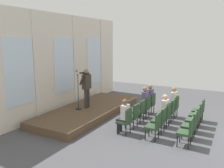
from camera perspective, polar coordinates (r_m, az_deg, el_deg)
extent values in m
plane|color=#4C4C51|center=(9.14, 20.27, -11.16)|extent=(15.94, 15.94, 0.00)
cube|color=silver|center=(11.16, -11.84, 4.97)|extent=(9.56, 0.10, 4.46)
cube|color=silver|center=(9.34, -21.68, 2.80)|extent=(1.33, 0.04, 2.55)
cube|color=silver|center=(9.87, -18.11, 3.96)|extent=(0.20, 0.08, 4.46)
cube|color=silver|center=(11.13, -11.58, 4.48)|extent=(1.33, 0.04, 2.55)
cube|color=silver|center=(11.75, -9.05, 5.34)|extent=(0.20, 0.08, 4.46)
cube|color=silver|center=(13.17, -4.41, 5.59)|extent=(1.33, 0.04, 2.55)
cube|color=silver|center=(13.85, -2.59, 6.25)|extent=(0.20, 0.08, 4.46)
cube|color=brown|center=(10.71, -5.57, -6.45)|extent=(5.79, 2.24, 0.30)
cylinder|color=#332D28|center=(10.47, -6.42, -3.57)|extent=(0.14, 0.14, 0.86)
cylinder|color=#332D28|center=(10.62, -5.86, -3.37)|extent=(0.14, 0.14, 0.86)
cube|color=#332D28|center=(10.39, -6.22, 0.56)|extent=(0.42, 0.22, 0.65)
cube|color=#B28C19|center=(10.44, -6.74, 1.03)|extent=(0.06, 0.01, 0.39)
sphere|color=#8C6647|center=(10.32, -6.31, 3.07)|extent=(0.21, 0.21, 0.21)
cylinder|color=#332D28|center=(10.22, -7.36, 0.96)|extent=(0.09, 0.28, 0.45)
cylinder|color=#332D28|center=(10.53, -6.38, 2.56)|extent=(0.15, 0.36, 0.15)
cylinder|color=#332D28|center=(10.56, -7.14, 2.77)|extent=(0.11, 0.34, 0.15)
sphere|color=#8C6647|center=(10.62, -8.63, 3.17)|extent=(0.10, 0.10, 0.10)
cylinder|color=black|center=(10.45, -8.15, -6.01)|extent=(0.28, 0.28, 0.03)
cylinder|color=black|center=(10.26, -8.26, -2.05)|extent=(0.02, 0.02, 1.45)
sphere|color=#262626|center=(10.12, -8.38, 2.18)|extent=(0.07, 0.07, 0.07)
cylinder|color=black|center=(8.71, 2.40, -10.15)|extent=(0.04, 0.04, 0.40)
cylinder|color=black|center=(8.41, 1.29, -10.92)|extent=(0.04, 0.04, 0.40)
cylinder|color=black|center=(8.58, 4.47, -10.51)|extent=(0.04, 0.04, 0.40)
cylinder|color=black|center=(8.27, 3.43, -11.32)|extent=(0.04, 0.04, 0.40)
cube|color=#2D472D|center=(8.41, 2.91, -9.19)|extent=(0.46, 0.44, 0.08)
cube|color=#2D472D|center=(8.24, 4.13, -7.63)|extent=(0.46, 0.06, 0.46)
cylinder|color=#2D2D33|center=(8.48, 1.52, -10.58)|extent=(0.10, 0.10, 0.44)
cylinder|color=#2D2D33|center=(8.63, 2.07, -10.20)|extent=(0.10, 0.10, 0.44)
cube|color=#2D2D33|center=(8.41, 2.54, -8.75)|extent=(0.34, 0.36, 0.12)
cube|color=silver|center=(8.27, 3.25, -6.82)|extent=(0.36, 0.20, 0.50)
sphere|color=brown|center=(8.17, 3.15, -4.39)|extent=(0.20, 0.20, 0.20)
cylinder|color=black|center=(9.27, 4.22, -8.86)|extent=(0.04, 0.04, 0.40)
cylinder|color=black|center=(8.96, 3.25, -9.54)|extent=(0.04, 0.04, 0.40)
cylinder|color=black|center=(9.15, 6.18, -9.17)|extent=(0.04, 0.04, 0.40)
cylinder|color=black|center=(8.83, 5.28, -9.88)|extent=(0.04, 0.04, 0.40)
cube|color=#2D472D|center=(8.97, 4.76, -7.92)|extent=(0.46, 0.44, 0.08)
cube|color=#2D472D|center=(8.82, 5.92, -6.43)|extent=(0.46, 0.06, 0.46)
cylinder|color=black|center=(9.85, 5.82, -7.71)|extent=(0.04, 0.04, 0.40)
cylinder|color=black|center=(9.53, 4.97, -8.32)|extent=(0.04, 0.04, 0.40)
cylinder|color=black|center=(9.73, 7.68, -7.98)|extent=(0.04, 0.04, 0.40)
cylinder|color=black|center=(9.41, 6.89, -8.62)|extent=(0.04, 0.04, 0.40)
cube|color=#2D472D|center=(9.55, 6.37, -6.79)|extent=(0.46, 0.44, 0.08)
cube|color=#2D472D|center=(9.41, 7.48, -5.37)|extent=(0.46, 0.06, 0.46)
cylinder|color=black|center=(10.43, 7.24, -6.69)|extent=(0.04, 0.04, 0.40)
cylinder|color=black|center=(10.11, 6.48, -7.23)|extent=(0.04, 0.04, 0.40)
cylinder|color=black|center=(10.32, 9.01, -6.93)|extent=(0.04, 0.04, 0.40)
cylinder|color=black|center=(9.99, 8.30, -7.49)|extent=(0.04, 0.04, 0.40)
cube|color=#2D472D|center=(10.14, 7.79, -5.79)|extent=(0.46, 0.44, 0.08)
cube|color=#2D472D|center=(10.00, 8.85, -4.44)|extent=(0.46, 0.06, 0.46)
cylinder|color=#2D2D33|center=(10.19, 6.63, -6.98)|extent=(0.10, 0.10, 0.44)
cylinder|color=#2D2D33|center=(10.35, 7.00, -6.71)|extent=(0.10, 0.10, 0.44)
cube|color=#2D2D33|center=(10.14, 7.48, -5.42)|extent=(0.34, 0.36, 0.12)
cube|color=#594C72|center=(10.01, 8.12, -3.52)|extent=(0.36, 0.20, 0.60)
sphere|color=#8C6647|center=(9.93, 8.07, -1.21)|extent=(0.20, 0.20, 0.20)
cylinder|color=black|center=(11.02, 8.50, -5.77)|extent=(0.04, 0.04, 0.40)
cylinder|color=black|center=(10.70, 7.83, -6.26)|extent=(0.04, 0.04, 0.40)
cylinder|color=black|center=(10.91, 10.18, -5.98)|extent=(0.04, 0.04, 0.40)
cylinder|color=black|center=(10.59, 9.56, -6.48)|extent=(0.04, 0.04, 0.40)
cube|color=#2D472D|center=(10.74, 9.05, -4.89)|extent=(0.46, 0.44, 0.08)
cube|color=#2D472D|center=(10.61, 10.06, -3.60)|extent=(0.46, 0.06, 0.46)
cylinder|color=#2D2D33|center=(10.77, 7.95, -6.02)|extent=(0.10, 0.10, 0.44)
cylinder|color=#2D2D33|center=(10.94, 8.29, -5.78)|extent=(0.10, 0.10, 0.44)
cube|color=#2D2D33|center=(10.74, 8.76, -4.55)|extent=(0.34, 0.36, 0.12)
cube|color=#594C72|center=(10.62, 9.37, -2.79)|extent=(0.36, 0.20, 0.58)
sphere|color=#8C6647|center=(10.54, 9.33, -0.67)|extent=(0.20, 0.20, 0.20)
cylinder|color=black|center=(8.33, 9.03, -11.26)|extent=(0.04, 0.04, 0.40)
cylinder|color=black|center=(8.02, 8.14, -12.14)|extent=(0.04, 0.04, 0.40)
cylinder|color=black|center=(8.24, 11.30, -11.61)|extent=(0.04, 0.04, 0.40)
cylinder|color=black|center=(7.92, 10.50, -12.51)|extent=(0.04, 0.04, 0.40)
cube|color=#2D472D|center=(8.04, 9.80, -10.29)|extent=(0.46, 0.44, 0.08)
cube|color=#2D472D|center=(7.89, 11.18, -8.65)|extent=(0.46, 0.06, 0.46)
cylinder|color=black|center=(8.92, 10.48, -9.82)|extent=(0.04, 0.04, 0.40)
cylinder|color=black|center=(8.60, 9.71, -10.58)|extent=(0.04, 0.04, 0.40)
cylinder|color=black|center=(8.83, 12.60, -10.12)|extent=(0.04, 0.04, 0.40)
cylinder|color=black|center=(8.50, 11.92, -10.91)|extent=(0.04, 0.04, 0.40)
cube|color=#2D472D|center=(8.63, 11.24, -8.86)|extent=(0.46, 0.44, 0.08)
cube|color=#2D472D|center=(8.49, 12.53, -7.31)|extent=(0.46, 0.06, 0.46)
cylinder|color=black|center=(9.51, 11.74, -8.55)|extent=(0.04, 0.04, 0.40)
cylinder|color=black|center=(9.19, 11.07, -9.22)|extent=(0.04, 0.04, 0.40)
cylinder|color=black|center=(9.43, 13.73, -8.81)|extent=(0.04, 0.04, 0.40)
cylinder|color=black|center=(9.10, 13.14, -9.50)|extent=(0.04, 0.04, 0.40)
cube|color=#2D472D|center=(9.23, 12.48, -7.61)|extent=(0.46, 0.44, 0.08)
cube|color=#2D472D|center=(9.10, 13.70, -6.14)|extent=(0.46, 0.06, 0.46)
cylinder|color=#2D2D33|center=(9.27, 11.19, -8.92)|extent=(0.10, 0.10, 0.44)
cylinder|color=#2D2D33|center=(9.43, 11.52, -8.59)|extent=(0.10, 0.10, 0.44)
cube|color=#2D2D33|center=(9.23, 12.13, -7.21)|extent=(0.34, 0.36, 0.12)
cube|color=silver|center=(9.11, 12.88, -5.39)|extent=(0.36, 0.20, 0.52)
sphere|color=tan|center=(9.02, 12.85, -3.12)|extent=(0.20, 0.20, 0.20)
cylinder|color=black|center=(10.12, 12.84, -7.42)|extent=(0.04, 0.04, 0.40)
cylinder|color=black|center=(9.79, 12.25, -8.02)|extent=(0.04, 0.04, 0.40)
cylinder|color=black|center=(10.04, 14.72, -7.66)|extent=(0.04, 0.04, 0.40)
cylinder|color=black|center=(9.70, 14.20, -8.27)|extent=(0.04, 0.04, 0.40)
cube|color=#2D472D|center=(9.84, 13.56, -6.51)|extent=(0.46, 0.44, 0.08)
cube|color=#2D472D|center=(9.72, 14.72, -5.12)|extent=(0.46, 0.06, 0.46)
cylinder|color=black|center=(10.73, 13.81, -6.42)|extent=(0.04, 0.04, 0.40)
cylinder|color=black|center=(10.39, 13.29, -6.96)|extent=(0.04, 0.04, 0.40)
cylinder|color=black|center=(10.65, 15.59, -6.63)|extent=(0.04, 0.04, 0.40)
cylinder|color=black|center=(10.31, 15.13, -7.18)|extent=(0.04, 0.04, 0.40)
cube|color=#2D472D|center=(10.45, 14.52, -5.54)|extent=(0.46, 0.44, 0.08)
cube|color=#2D472D|center=(10.34, 15.61, -4.21)|extent=(0.46, 0.06, 0.46)
cylinder|color=#2D2D33|center=(10.47, 13.38, -6.71)|extent=(0.10, 0.10, 0.44)
cylinder|color=#2D2D33|center=(10.64, 13.64, -6.44)|extent=(0.10, 0.10, 0.44)
cube|color=#2D2D33|center=(10.45, 14.21, -5.18)|extent=(0.34, 0.36, 0.12)
cube|color=silver|center=(10.34, 14.89, -3.43)|extent=(0.36, 0.20, 0.56)
sphere|color=#8C6647|center=(10.26, 14.88, -1.30)|extent=(0.20, 0.20, 0.20)
cylinder|color=black|center=(8.08, 16.24, -12.30)|extent=(0.04, 0.04, 0.40)
cylinder|color=black|center=(7.75, 15.64, -13.26)|extent=(0.04, 0.04, 0.40)
cylinder|color=black|center=(8.02, 18.66, -12.60)|extent=(0.04, 0.04, 0.40)
cylinder|color=black|center=(7.70, 18.18, -13.59)|extent=(0.04, 0.04, 0.40)
cube|color=#2D472D|center=(7.79, 17.28, -11.31)|extent=(0.46, 0.44, 0.08)
cube|color=#2D472D|center=(7.67, 18.80, -9.61)|extent=(0.46, 0.06, 0.46)
cylinder|color=black|center=(8.68, 17.20, -10.71)|extent=(0.04, 0.04, 0.40)
cylinder|color=black|center=(8.35, 16.69, -11.55)|extent=(0.04, 0.04, 0.40)
cylinder|color=black|center=(8.63, 19.45, -10.98)|extent=(0.04, 0.04, 0.40)
cylinder|color=black|center=(8.30, 19.04, -11.84)|extent=(0.04, 0.04, 0.40)
cube|color=#2D472D|center=(8.40, 18.19, -9.74)|extent=(0.46, 0.44, 0.08)
cube|color=#2D472D|center=(8.29, 19.60, -8.14)|extent=(0.46, 0.06, 0.46)
cylinder|color=black|center=(9.29, 18.03, -9.33)|extent=(0.04, 0.04, 0.40)
cylinder|color=black|center=(8.96, 17.59, -10.06)|extent=(0.04, 0.04, 0.40)
cylinder|color=black|center=(9.24, 20.13, -9.57)|extent=(0.04, 0.04, 0.40)
cylinder|color=black|center=(8.91, 19.77, -10.32)|extent=(0.04, 0.04, 0.40)
cube|color=#2D472D|center=(9.02, 18.98, -8.39)|extent=(0.46, 0.44, 0.08)
cube|color=#2D472D|center=(8.91, 20.29, -6.87)|extent=(0.46, 0.06, 0.46)
cylinder|color=black|center=(9.91, 18.76, -8.12)|extent=(0.04, 0.04, 0.40)
cylinder|color=black|center=(9.57, 18.37, -8.77)|extent=(0.04, 0.04, 0.40)
cylinder|color=black|center=(9.86, 20.72, -8.34)|extent=(0.04, 0.04, 0.40)
cylinder|color=black|center=(9.52, 20.41, -8.99)|extent=(0.04, 0.04, 0.40)
cube|color=#2D472D|center=(9.64, 19.65, -7.20)|extent=(0.46, 0.44, 0.08)
cube|color=#2D472D|center=(9.54, 20.88, -5.77)|extent=(0.46, 0.06, 0.46)
cylinder|color=black|center=(10.53, 19.39, -7.05)|extent=(0.04, 0.04, 0.40)
cylinder|color=black|center=(10.19, 19.05, -7.62)|extent=(0.04, 0.04, 0.40)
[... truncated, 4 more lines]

